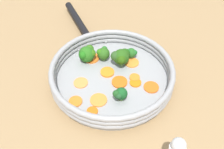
% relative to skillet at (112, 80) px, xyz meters
% --- Properties ---
extents(ground_plane, '(4.00, 4.00, 0.00)m').
position_rel_skillet_xyz_m(ground_plane, '(0.00, 0.00, -0.01)').
color(ground_plane, '#9A7950').
extents(skillet, '(0.33, 0.33, 0.01)m').
position_rel_skillet_xyz_m(skillet, '(0.00, 0.00, 0.00)').
color(skillet, '#939699').
rests_on(skillet, ground_plane).
extents(skillet_rim_wall, '(0.34, 0.34, 0.05)m').
position_rel_skillet_xyz_m(skillet_rim_wall, '(0.00, 0.00, 0.03)').
color(skillet_rim_wall, '#97989A').
rests_on(skillet_rim_wall, skillet).
extents(skillet_handle, '(0.05, 0.24, 0.02)m').
position_rel_skillet_xyz_m(skillet_handle, '(0.03, -0.28, 0.02)').
color(skillet_handle, black).
rests_on(skillet_handle, skillet).
extents(skillet_rivet_left, '(0.01, 0.01, 0.01)m').
position_rel_skillet_xyz_m(skillet_rivet_left, '(-0.03, -0.16, 0.01)').
color(skillet_rivet_left, '#979996').
rests_on(skillet_rivet_left, skillet).
extents(skillet_rivet_right, '(0.01, 0.01, 0.01)m').
position_rel_skillet_xyz_m(skillet_rivet_right, '(0.06, -0.14, 0.01)').
color(skillet_rivet_right, '#97939A').
rests_on(skillet_rivet_right, skillet).
extents(carrot_slice_0, '(0.05, 0.05, 0.00)m').
position_rel_skillet_xyz_m(carrot_slice_0, '(0.03, -0.10, 0.01)').
color(carrot_slice_0, orange).
rests_on(carrot_slice_0, skillet).
extents(carrot_slice_1, '(0.05, 0.05, 0.00)m').
position_rel_skillet_xyz_m(carrot_slice_1, '(-0.08, -0.04, 0.01)').
color(carrot_slice_1, orange).
rests_on(carrot_slice_1, skillet).
extents(carrot_slice_2, '(0.04, 0.04, 0.00)m').
position_rel_skillet_xyz_m(carrot_slice_2, '(0.08, 0.10, 0.01)').
color(carrot_slice_2, orange).
rests_on(carrot_slice_2, skillet).
extents(carrot_slice_3, '(0.04, 0.04, 0.00)m').
position_rel_skillet_xyz_m(carrot_slice_3, '(0.12, 0.05, 0.01)').
color(carrot_slice_3, orange).
rests_on(carrot_slice_3, skillet).
extents(carrot_slice_4, '(0.04, 0.04, 0.01)m').
position_rel_skillet_xyz_m(carrot_slice_4, '(0.01, -0.02, 0.01)').
color(carrot_slice_4, orange).
rests_on(carrot_slice_4, skillet).
extents(carrot_slice_5, '(0.06, 0.06, 0.00)m').
position_rel_skillet_xyz_m(carrot_slice_5, '(0.06, 0.07, 0.01)').
color(carrot_slice_5, orange).
rests_on(carrot_slice_5, skillet).
extents(carrot_slice_6, '(0.03, 0.03, 0.00)m').
position_rel_skillet_xyz_m(carrot_slice_6, '(-0.06, 0.02, 0.01)').
color(carrot_slice_6, orange).
rests_on(carrot_slice_6, skillet).
extents(carrot_slice_7, '(0.05, 0.05, 0.00)m').
position_rel_skillet_xyz_m(carrot_slice_7, '(-0.09, 0.07, 0.01)').
color(carrot_slice_7, orange).
rests_on(carrot_slice_7, skillet).
extents(carrot_slice_8, '(0.06, 0.06, 0.01)m').
position_rel_skillet_xyz_m(carrot_slice_8, '(-0.01, 0.02, 0.01)').
color(carrot_slice_8, orange).
rests_on(carrot_slice_8, skillet).
extents(carrot_slice_9, '(0.04, 0.04, 0.00)m').
position_rel_skillet_xyz_m(carrot_slice_9, '(0.09, -0.01, 0.01)').
color(carrot_slice_9, '#F28A40').
rests_on(carrot_slice_9, skillet).
extents(carrot_slice_10, '(0.05, 0.05, 0.00)m').
position_rel_skillet_xyz_m(carrot_slice_10, '(-0.06, 0.04, 0.01)').
color(carrot_slice_10, orange).
rests_on(carrot_slice_10, skillet).
extents(broccoli_floret_0, '(0.04, 0.03, 0.04)m').
position_rel_skillet_xyz_m(broccoli_floret_0, '(0.01, 0.08, 0.03)').
color(broccoli_floret_0, '#67904B').
rests_on(broccoli_floret_0, skillet).
extents(broccoli_floret_1, '(0.06, 0.05, 0.05)m').
position_rel_skillet_xyz_m(broccoli_floret_1, '(-0.04, -0.04, 0.04)').
color(broccoli_floret_1, '#8AB66D').
rests_on(broccoli_floret_1, skillet).
extents(broccoli_floret_2, '(0.05, 0.05, 0.05)m').
position_rel_skillet_xyz_m(broccoli_floret_2, '(0.05, -0.09, 0.03)').
color(broccoli_floret_2, '#83AA65').
rests_on(broccoli_floret_2, skillet).
extents(broccoli_floret_3, '(0.04, 0.03, 0.04)m').
position_rel_skillet_xyz_m(broccoli_floret_3, '(-0.08, -0.06, 0.03)').
color(broccoli_floret_3, '#70975A').
rests_on(broccoli_floret_3, skillet).
extents(broccoli_floret_4, '(0.04, 0.04, 0.04)m').
position_rel_skillet_xyz_m(broccoli_floret_4, '(0.00, -0.08, 0.03)').
color(broccoli_floret_4, '#6E9652').
rests_on(broccoli_floret_4, skillet).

